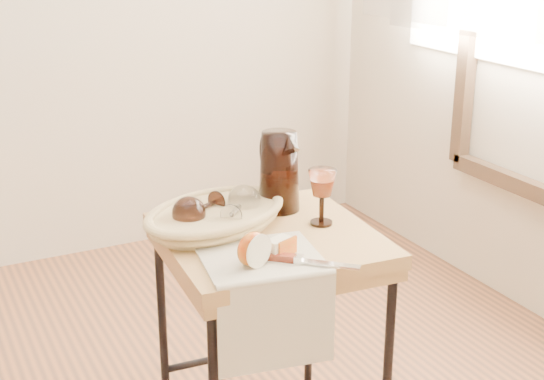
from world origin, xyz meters
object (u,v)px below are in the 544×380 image
apple_half (252,249)px  table_knife (302,259)px  tea_towel (261,258)px  wine_goblet (322,197)px  goblet_lying_b (239,207)px  pitcher (279,171)px  goblet_lying_a (201,208)px  side_table (269,347)px  bread_basket (216,218)px

apple_half → table_knife: (0.11, -0.04, -0.03)m
tea_towel → wine_goblet: size_ratio=1.82×
wine_goblet → apple_half: bearing=-150.5°
goblet_lying_b → apple_half: bearing=-155.1°
pitcher → wine_goblet: 0.16m
goblet_lying_a → apple_half: size_ratio=1.63×
goblet_lying_a → wine_goblet: bearing=131.8°
tea_towel → goblet_lying_a: size_ratio=1.96×
tea_towel → table_knife: (0.07, -0.07, 0.01)m
side_table → tea_towel: bearing=-122.8°
side_table → pitcher: 0.47m
goblet_lying_b → wine_goblet: bearing=-68.7°
bread_basket → apple_half: apple_half is taller
goblet_lying_b → pitcher: 0.17m
goblet_lying_a → wine_goblet: 0.31m
side_table → bread_basket: 0.38m
goblet_lying_b → pitcher: size_ratio=0.55×
tea_towel → pitcher: size_ratio=1.06×
wine_goblet → goblet_lying_a: bearing=158.1°
wine_goblet → bread_basket: bearing=158.7°
goblet_lying_a → table_knife: size_ratio=0.58×
table_knife → bread_basket: bearing=149.4°
tea_towel → side_table: bearing=66.9°
side_table → goblet_lying_a: bearing=142.6°
table_knife → apple_half: bearing=-159.7°
pitcher → bread_basket: bearing=-162.9°
pitcher → goblet_lying_b: bearing=-151.3°
tea_towel → wine_goblet: (0.23, 0.12, 0.07)m
tea_towel → pitcher: bearing=64.9°
goblet_lying_a → bread_basket: bearing=127.2°
goblet_lying_a → apple_half: bearing=66.8°
goblet_lying_b → pitcher: bearing=-23.3°
wine_goblet → table_knife: bearing=-129.9°
pitcher → wine_goblet: pitcher is taller
side_table → bread_basket: (-0.11, 0.09, 0.36)m
side_table → apple_half: (-0.12, -0.16, 0.37)m
bread_basket → wine_goblet: bearing=-42.3°
tea_towel → goblet_lying_a: 0.25m
table_knife → pitcher: bearing=114.0°
bread_basket → apple_half: 0.25m
bread_basket → goblet_lying_a: (-0.03, 0.02, 0.03)m
wine_goblet → table_knife: size_ratio=0.62×
goblet_lying_b → goblet_lying_a: bearing=108.7°
side_table → table_knife: size_ratio=2.74×
side_table → wine_goblet: 0.43m
bread_basket → wine_goblet: 0.28m
tea_towel → apple_half: (-0.04, -0.03, 0.04)m
goblet_lying_b → apple_half: size_ratio=1.66×
goblet_lying_b → table_knife: goblet_lying_b is taller
goblet_lying_a → table_knife: bearing=84.8°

